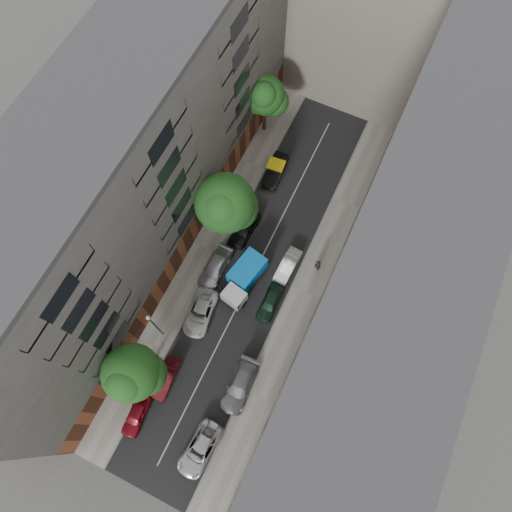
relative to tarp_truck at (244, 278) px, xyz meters
The scene contains 23 objects.
ground 2.24m from the tarp_truck, 74.75° to the left, with size 120.00×120.00×0.00m, color #4C4C49.
road_surface 2.23m from the tarp_truck, 74.75° to the left, with size 8.00×44.00×0.02m, color black.
sidewalk_left 5.48m from the tarp_truck, 161.60° to the left, with size 3.00×44.00×0.15m, color gray.
sidewalk_right 6.33m from the tarp_truck, 15.73° to the left, with size 3.00×44.00×0.15m, color gray.
building_left 13.70m from the tarp_truck, behind, with size 8.00×44.00×20.00m, color #4A4745.
building_right 14.42m from the tarp_truck, ahead, with size 8.00×44.00×20.00m, color tan.
building_endcap 30.64m from the tarp_truck, 89.12° to the left, with size 18.00×12.00×18.00m, color slate.
tarp_truck is the anchor object (origin of this frame).
car_left_0 15.66m from the tarp_truck, 101.59° to the right, with size 1.53×3.80×1.30m, color maroon.
car_left_1 11.64m from the tarp_truck, 101.63° to the right, with size 1.41×4.05×1.33m, color #4E0F14.
car_left_2 5.28m from the tarp_truck, 116.62° to the right, with size 2.29×4.96×1.38m, color silver.
car_left_3 3.22m from the tarp_truck, behind, with size 1.96×4.82×1.40m, color #BCBCC1.
car_left_4 5.63m from the tarp_truck, 114.77° to the left, with size 1.77×4.39×1.50m, color black.
car_left_5 12.91m from the tarp_truck, 100.47° to the left, with size 1.59×4.57×1.50m, color black.
car_right_0 15.68m from the tarp_truck, 78.00° to the right, with size 2.31×5.01×1.39m, color silver.
car_right_1 10.01m from the tarp_truck, 66.02° to the right, with size 2.11×5.20×1.51m, color slate.
car_right_2 3.46m from the tarp_truck, 15.81° to the right, with size 1.60×3.98×1.35m, color black.
car_right_3 4.68m from the tarp_truck, 45.18° to the left, with size 1.40×4.03×1.33m, color silver.
tree_near 13.53m from the tarp_truck, 108.06° to the right, with size 5.17×4.88×7.41m.
tree_mid 7.25m from the tarp_truck, 130.96° to the left, with size 6.00×5.83×8.11m.
tree_far 18.81m from the tarp_truck, 108.58° to the left, with size 4.57×4.17×7.88m.
lamp_post 9.65m from the tarp_truck, 120.66° to the right, with size 0.36×0.36×6.73m.
pedestrian 7.45m from the tarp_truck, 36.86° to the left, with size 0.71×0.47×1.94m, color black.
Camera 1 is at (6.57, -13.73, 43.23)m, focal length 32.00 mm.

